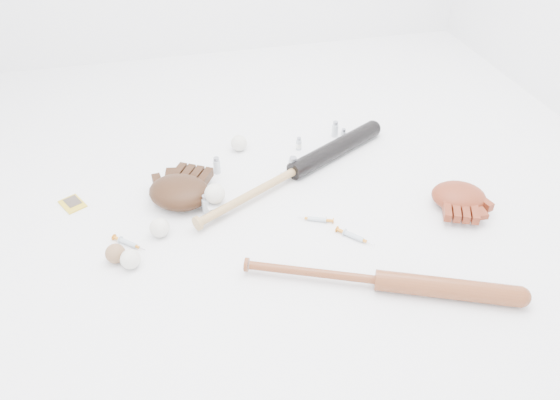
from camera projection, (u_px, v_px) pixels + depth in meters
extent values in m
plane|color=white|center=(267.00, 212.00, 2.01)|extent=(3.00, 3.00, 0.00)
cube|color=gold|center=(73.00, 204.00, 2.05)|extent=(0.11, 0.12, 0.01)
cube|color=white|center=(216.00, 206.00, 2.00)|extent=(0.09, 0.09, 0.04)
sphere|color=silver|center=(215.00, 194.00, 1.97)|extent=(0.08, 0.08, 0.08)
sphere|color=silver|center=(160.00, 228.00, 1.89)|extent=(0.07, 0.07, 0.07)
sphere|color=silver|center=(239.00, 143.00, 2.32)|extent=(0.07, 0.07, 0.07)
sphere|color=silver|center=(130.00, 259.00, 1.77)|extent=(0.07, 0.07, 0.07)
sphere|color=#886141|center=(115.00, 253.00, 1.79)|extent=(0.07, 0.07, 0.07)
cylinder|color=#B5BFC7|center=(335.00, 129.00, 2.41)|extent=(0.03, 0.03, 0.07)
cylinder|color=#B5BFC7|center=(299.00, 144.00, 2.33)|extent=(0.02, 0.02, 0.06)
cylinder|color=#B5BFC7|center=(217.00, 165.00, 2.19)|extent=(0.03, 0.03, 0.07)
cylinder|color=#B5BFC7|center=(293.00, 166.00, 2.17)|extent=(0.04, 0.04, 0.09)
cylinder|color=#B5BFC7|center=(206.00, 204.00, 1.99)|extent=(0.03, 0.03, 0.08)
cylinder|color=#B5BFC7|center=(343.00, 135.00, 2.38)|extent=(0.02, 0.02, 0.06)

